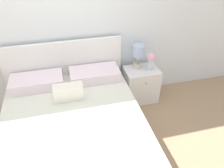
% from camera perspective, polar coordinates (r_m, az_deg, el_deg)
% --- Properties ---
extents(ground_plane, '(12.00, 12.00, 0.00)m').
position_cam_1_polar(ground_plane, '(3.54, -10.95, -4.30)').
color(ground_plane, tan).
extents(wall_back, '(8.00, 0.06, 2.60)m').
position_cam_1_polar(wall_back, '(2.97, -13.93, 16.34)').
color(wall_back, white).
rests_on(wall_back, ground_plane).
extents(bed, '(1.62, 2.06, 1.02)m').
position_cam_1_polar(bed, '(2.64, -9.77, -12.38)').
color(bed, beige).
rests_on(bed, ground_plane).
extents(nightstand, '(0.50, 0.39, 0.54)m').
position_cam_1_polar(nightstand, '(3.39, 7.52, -0.11)').
color(nightstand, white).
rests_on(nightstand, ground_plane).
extents(table_lamp, '(0.18, 0.18, 0.36)m').
position_cam_1_polar(table_lamp, '(3.18, 6.93, 7.89)').
color(table_lamp, beige).
rests_on(table_lamp, nightstand).
extents(flower_vase, '(0.12, 0.12, 0.26)m').
position_cam_1_polar(flower_vase, '(3.20, 10.15, 6.21)').
color(flower_vase, silver).
rests_on(flower_vase, nightstand).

